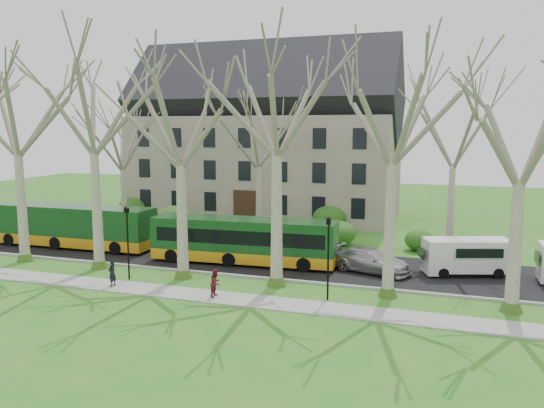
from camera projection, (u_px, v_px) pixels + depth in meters
The scene contains 15 objects.
ground at pixel (229, 284), 30.52m from camera, with size 120.00×120.00×0.00m, color #287822.
sidewalk at pixel (211, 296), 28.17m from camera, with size 70.00×2.00×0.06m, color gray.
road at pixel (261, 261), 35.69m from camera, with size 80.00×8.00×0.06m, color black.
curb at pixel (239, 276), 31.92m from camera, with size 80.00×0.25×0.14m, color #A5A39E.
building at pixel (266, 136), 53.79m from camera, with size 26.50×12.20×16.00m.
tree_row_verge at pixel (230, 162), 29.80m from camera, with size 49.00×7.00×14.00m.
tree_row_far at pixel (268, 166), 40.42m from camera, with size 33.00×7.00×12.00m.
lamp_row at pixel (222, 244), 29.21m from camera, with size 36.22×0.22×4.30m.
hedges at pixel (242, 222), 44.98m from camera, with size 30.60×8.60×2.00m.
bus_lead at pixel (73, 226), 39.61m from camera, with size 12.81×2.67×3.20m, color #134319, non-canonical shape.
bus_follow at pixel (244, 240), 34.84m from camera, with size 12.23×2.55×3.06m, color #134319, non-canonical shape.
sedan at pixel (371, 260), 32.74m from camera, with size 2.05×5.05×1.47m, color #A8A8AC.
van_a at pixel (466, 257), 32.06m from camera, with size 5.05×1.84×2.20m, color silver, non-canonical shape.
pedestrian_a at pixel (112, 273), 29.83m from camera, with size 0.55×0.36×1.52m, color black.
pedestrian_b at pixel (216, 283), 28.00m from camera, with size 0.71×0.55×1.45m, color maroon.
Camera 1 is at (11.62, -27.28, 8.92)m, focal length 35.00 mm.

